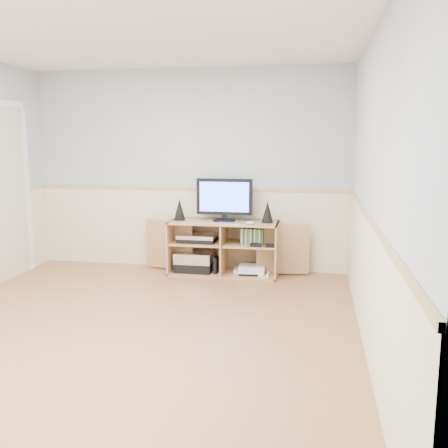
{
  "coord_description": "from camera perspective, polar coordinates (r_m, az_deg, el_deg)",
  "views": [
    {
      "loc": [
        1.57,
        -3.88,
        1.62
      ],
      "look_at": [
        0.64,
        1.2,
        0.75
      ],
      "focal_mm": 40.0,
      "sensor_mm": 36.0,
      "label": 1
    }
  ],
  "objects": [
    {
      "name": "wall_outlet",
      "position": [
        6.22,
        5.01,
        0.05
      ],
      "size": [
        0.12,
        0.03,
        0.12
      ],
      "primitive_type": "cube",
      "color": "white",
      "rests_on": "wall_back"
    },
    {
      "name": "room",
      "position": [
        4.34,
        -11.69,
        3.99
      ],
      "size": [
        4.04,
        4.54,
        2.54
      ],
      "color": "tan",
      "rests_on": "ground"
    },
    {
      "name": "mouse",
      "position": [
        5.84,
        2.99,
        0.13
      ],
      "size": [
        0.1,
        0.08,
        0.04
      ],
      "primitive_type": "ellipsoid",
      "rotation": [
        0.0,
        0.0,
        -0.14
      ],
      "color": "white",
      "rests_on": "media_cabinet"
    },
    {
      "name": "speaker_right",
      "position": [
        5.96,
        4.99,
        1.39
      ],
      "size": [
        0.14,
        0.14,
        0.26
      ],
      "primitive_type": "cone",
      "color": "black",
      "rests_on": "media_cabinet"
    },
    {
      "name": "av_components",
      "position": [
        6.19,
        -3.26,
        -3.59
      ],
      "size": [
        0.53,
        0.34,
        0.47
      ],
      "color": "black",
      "rests_on": "media_cabinet"
    },
    {
      "name": "media_cabinet",
      "position": [
        6.15,
        0.07,
        -2.57
      ],
      "size": [
        2.06,
        0.49,
        0.65
      ],
      "color": "tan",
      "rests_on": "floor"
    },
    {
      "name": "speaker_left",
      "position": [
        6.16,
        -5.1,
        1.65
      ],
      "size": [
        0.14,
        0.14,
        0.26
      ],
      "primitive_type": "cone",
      "color": "black",
      "rests_on": "media_cabinet"
    },
    {
      "name": "game_cases",
      "position": [
        5.99,
        3.23,
        -1.42
      ],
      "size": [
        0.27,
        0.14,
        0.19
      ],
      "primitive_type": "cube",
      "color": "#3F8C3F",
      "rests_on": "media_cabinet"
    },
    {
      "name": "keyboard",
      "position": [
        5.88,
        0.61,
        0.09
      ],
      "size": [
        0.28,
        0.11,
        0.01
      ],
      "primitive_type": "cube",
      "rotation": [
        0.0,
        0.0,
        0.0
      ],
      "color": "silver",
      "rests_on": "media_cabinet"
    },
    {
      "name": "monitor",
      "position": [
        6.04,
        0.05,
        2.98
      ],
      "size": [
        0.68,
        0.18,
        0.52
      ],
      "color": "black",
      "rests_on": "media_cabinet"
    },
    {
      "name": "game_consoles",
      "position": [
        6.09,
        3.1,
        -5.24
      ],
      "size": [
        0.45,
        0.3,
        0.11
      ],
      "color": "white",
      "rests_on": "media_cabinet"
    }
  ]
}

